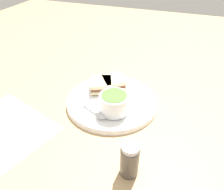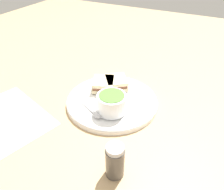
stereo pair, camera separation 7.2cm
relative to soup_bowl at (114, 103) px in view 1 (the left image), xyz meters
The scene contains 7 objects.
ground_plane 0.08m from the soup_bowl, 26.09° to the left, with size 2.40×2.40×0.00m, color tan.
plate 0.07m from the soup_bowl, 26.09° to the left, with size 0.30×0.30×0.02m.
soup_bowl is the anchor object (origin of this frame).
spoon 0.06m from the soup_bowl, 141.04° to the left, with size 0.06×0.10×0.01m.
sandwich_half_near 0.14m from the soup_bowl, 20.06° to the left, with size 0.11×0.11×0.03m.
sandwich_half_far 0.13m from the soup_bowl, 40.43° to the left, with size 0.10×0.10×0.03m.
salt_shaker 0.21m from the soup_bowl, 151.02° to the right, with size 0.04×0.04×0.09m.
Camera 1 is at (-0.55, -0.20, 0.46)m, focal length 35.00 mm.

